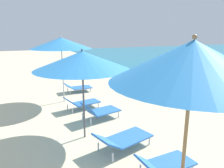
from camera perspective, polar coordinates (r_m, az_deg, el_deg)
name	(u,v)px	position (r m, az deg, el deg)	size (l,w,h in m)	color
umbrella_second	(192,62)	(2.75, 21.04, 5.64)	(2.07, 2.07, 2.86)	olive
lounger_second_shoreside	(165,163)	(4.78, 14.24, -20.22)	(1.26, 0.62, 0.47)	blue
umbrella_third	(82,61)	(5.53, -8.11, 6.36)	(2.53, 2.53, 2.48)	#4C4C51
lounger_third_shoreside	(100,110)	(7.20, -3.36, -7.22)	(1.38, 0.88, 0.63)	blue
lounger_third_inland	(123,138)	(5.47, 3.02, -14.59)	(1.64, 1.01, 0.53)	blue
umbrella_farthest	(61,43)	(8.88, -13.71, 10.76)	(2.50, 2.50, 2.77)	silver
lounger_farthest_shoreside	(78,87)	(10.63, -9.25, -0.84)	(1.31, 0.68, 0.45)	blue
lounger_farthest_inland	(82,102)	(8.22, -8.21, -4.98)	(1.43, 0.78, 0.53)	blue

